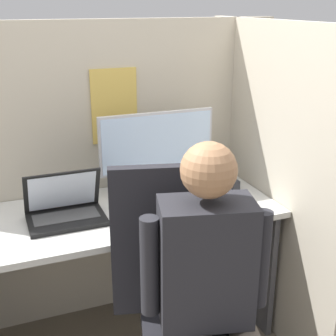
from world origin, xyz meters
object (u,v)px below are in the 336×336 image
Objects in this scene: paper_box at (158,187)px; coffee_mug at (218,175)px; carrot_toy at (154,222)px; monitor at (157,146)px; stapler at (230,182)px; person at (216,288)px; laptop at (65,211)px; office_chair at (185,307)px.

coffee_mug is (0.37, 0.02, 0.01)m from paper_box.
paper_box is 2.00× the size of carrot_toy.
monitor is 0.48m from stapler.
person is (-0.11, -0.89, -0.04)m from paper_box.
laptop is 2.50× the size of stapler.
stapler is at bearing -62.72° from coffee_mug.
stapler is 0.64m from carrot_toy.
monitor is 0.47m from carrot_toy.
person is (0.40, -0.74, -0.06)m from laptop.
paper_box is at bearing 83.07° from person.
paper_box is at bearing 172.67° from stapler.
coffee_mug is at bearing 62.15° from person.
monitor reaches higher than paper_box.
person reaches higher than stapler.
office_chair is 0.25m from person.
carrot_toy is at bearing 94.93° from person.
paper_box is at bearing 67.26° from carrot_toy.
monitor is 0.87m from office_chair.
monitor is 0.43m from coffee_mug.
carrot_toy is at bearing -112.58° from monitor.
paper_box is 0.41m from stapler.
monitor is 0.54× the size of office_chair.
laptop reaches higher than paper_box.
stapler is 0.98m from person.
laptop is 0.31× the size of office_chair.
laptop is at bearing -169.27° from coffee_mug.
laptop is at bearing -164.02° from paper_box.
paper_box is 0.37m from coffee_mug.
stapler is at bearing 58.19° from person.
monitor reaches higher than office_chair.
monitor is at bearing -177.22° from coffee_mug.
carrot_toy is (-0.15, -0.37, -0.24)m from monitor.
office_chair reaches higher than carrot_toy.
monitor is at bearing 83.09° from person.
carrot_toy is at bearing 90.34° from office_chair.
paper_box is at bearing 78.18° from office_chair.
monitor is 0.58m from laptop.
office_chair reaches higher than stapler.
person is (0.04, -0.17, 0.18)m from office_chair.
person reaches higher than monitor.
coffee_mug reaches higher than stapler.
laptop is 2.42× the size of carrot_toy.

